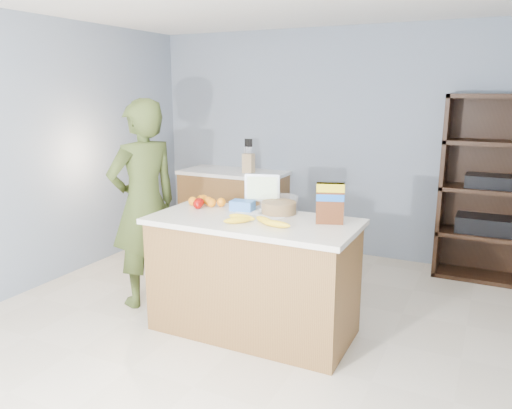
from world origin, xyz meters
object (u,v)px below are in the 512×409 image
at_px(shelving_unit, 489,192).
at_px(person, 144,204).
at_px(tv, 262,189).
at_px(counter_peninsula, 253,280).
at_px(cereal_box, 330,200).

relative_size(shelving_unit, person, 1.02).
height_order(shelving_unit, tv, shelving_unit).
xyz_separation_m(counter_peninsula, shelving_unit, (1.55, 2.05, 0.45)).
height_order(tv, cereal_box, cereal_box).
xyz_separation_m(counter_peninsula, person, (-1.08, 0.09, 0.47)).
xyz_separation_m(person, cereal_box, (1.63, 0.04, 0.19)).
distance_m(shelving_unit, person, 3.28).
xyz_separation_m(person, tv, (1.00, 0.25, 0.17)).
relative_size(shelving_unit, tv, 6.38).
bearing_deg(cereal_box, shelving_unit, 62.51).
xyz_separation_m(counter_peninsula, tv, (-0.08, 0.33, 0.64)).
bearing_deg(cereal_box, tv, 161.90).
height_order(counter_peninsula, person, person).
height_order(counter_peninsula, cereal_box, cereal_box).
bearing_deg(tv, person, -166.14).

